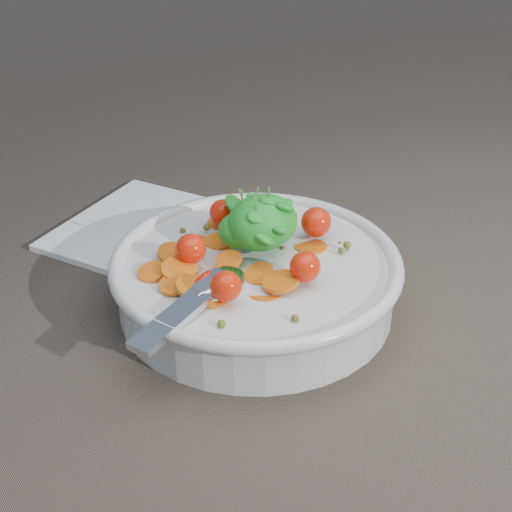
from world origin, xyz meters
TOP-DOWN VIEW (x-y plane):
  - ground at (0.00, 0.00)m, footprint 6.00×6.00m
  - bowl at (0.02, 0.01)m, footprint 0.28×0.26m
  - napkin at (0.00, 0.19)m, footprint 0.23×0.22m

SIDE VIEW (x-z plane):
  - ground at x=0.00m, z-range 0.00..0.00m
  - napkin at x=0.00m, z-range 0.00..0.01m
  - bowl at x=0.02m, z-range -0.02..0.09m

